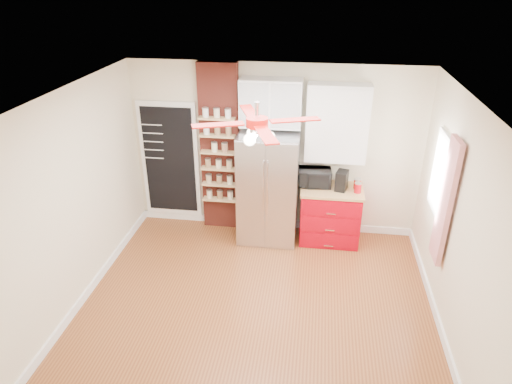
# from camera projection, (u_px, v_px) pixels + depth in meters

# --- Properties ---
(floor) EXTENTS (4.50, 4.50, 0.00)m
(floor) POSITION_uv_depth(u_px,v_px,m) (257.00, 302.00, 5.93)
(floor) COLOR brown
(floor) RESTS_ON ground
(ceiling) EXTENTS (4.50, 4.50, 0.00)m
(ceiling) POSITION_uv_depth(u_px,v_px,m) (257.00, 97.00, 4.74)
(ceiling) COLOR white
(ceiling) RESTS_ON wall_back
(wall_back) EXTENTS (4.50, 0.02, 2.70)m
(wall_back) POSITION_uv_depth(u_px,v_px,m) (275.00, 150.00, 7.11)
(wall_back) COLOR beige
(wall_back) RESTS_ON floor
(wall_front) EXTENTS (4.50, 0.02, 2.70)m
(wall_front) POSITION_uv_depth(u_px,v_px,m) (222.00, 333.00, 3.56)
(wall_front) COLOR beige
(wall_front) RESTS_ON floor
(wall_left) EXTENTS (0.02, 4.00, 2.70)m
(wall_left) POSITION_uv_depth(u_px,v_px,m) (76.00, 199.00, 5.61)
(wall_left) COLOR beige
(wall_left) RESTS_ON floor
(wall_right) EXTENTS (0.02, 4.00, 2.70)m
(wall_right) POSITION_uv_depth(u_px,v_px,m) (458.00, 225.00, 5.05)
(wall_right) COLOR beige
(wall_right) RESTS_ON floor
(chalkboard) EXTENTS (0.95, 0.05, 1.95)m
(chalkboard) POSITION_uv_depth(u_px,v_px,m) (170.00, 160.00, 7.40)
(chalkboard) COLOR white
(chalkboard) RESTS_ON wall_back
(brick_pillar) EXTENTS (0.60, 0.16, 2.70)m
(brick_pillar) POSITION_uv_depth(u_px,v_px,m) (220.00, 149.00, 7.14)
(brick_pillar) COLOR maroon
(brick_pillar) RESTS_ON floor
(fridge) EXTENTS (0.90, 0.70, 1.75)m
(fridge) POSITION_uv_depth(u_px,v_px,m) (268.00, 188.00, 7.00)
(fridge) COLOR silver
(fridge) RESTS_ON floor
(upper_glass_cabinet) EXTENTS (0.90, 0.35, 0.70)m
(upper_glass_cabinet) POSITION_uv_depth(u_px,v_px,m) (271.00, 103.00, 6.61)
(upper_glass_cabinet) COLOR white
(upper_glass_cabinet) RESTS_ON wall_back
(red_cabinet) EXTENTS (0.94, 0.64, 0.90)m
(red_cabinet) POSITION_uv_depth(u_px,v_px,m) (330.00, 215.00, 7.11)
(red_cabinet) COLOR #A3000F
(red_cabinet) RESTS_ON floor
(upper_shelf_unit) EXTENTS (0.90, 0.30, 1.15)m
(upper_shelf_unit) POSITION_uv_depth(u_px,v_px,m) (337.00, 123.00, 6.63)
(upper_shelf_unit) COLOR white
(upper_shelf_unit) RESTS_ON wall_back
(window) EXTENTS (0.04, 0.75, 1.05)m
(window) POSITION_uv_depth(u_px,v_px,m) (441.00, 175.00, 5.77)
(window) COLOR white
(window) RESTS_ON wall_right
(curtain) EXTENTS (0.06, 0.40, 1.55)m
(curtain) POSITION_uv_depth(u_px,v_px,m) (446.00, 202.00, 5.33)
(curtain) COLOR red
(curtain) RESTS_ON wall_right
(ceiling_fan) EXTENTS (1.40, 1.40, 0.44)m
(ceiling_fan) POSITION_uv_depth(u_px,v_px,m) (257.00, 123.00, 4.86)
(ceiling_fan) COLOR silver
(ceiling_fan) RESTS_ON ceiling
(toaster_oven) EXTENTS (0.51, 0.37, 0.27)m
(toaster_oven) POSITION_uv_depth(u_px,v_px,m) (315.00, 177.00, 6.96)
(toaster_oven) COLOR black
(toaster_oven) RESTS_ON red_cabinet
(coffee_maker) EXTENTS (0.21, 0.26, 0.30)m
(coffee_maker) POSITION_uv_depth(u_px,v_px,m) (342.00, 181.00, 6.81)
(coffee_maker) COLOR black
(coffee_maker) RESTS_ON red_cabinet
(canister_left) EXTENTS (0.11, 0.11, 0.15)m
(canister_left) POSITION_uv_depth(u_px,v_px,m) (358.00, 188.00, 6.76)
(canister_left) COLOR red
(canister_left) RESTS_ON red_cabinet
(canister_right) EXTENTS (0.13, 0.13, 0.15)m
(canister_right) POSITION_uv_depth(u_px,v_px,m) (357.00, 184.00, 6.88)
(canister_right) COLOR red
(canister_right) RESTS_ON red_cabinet
(pantry_jar_oats) EXTENTS (0.09, 0.09, 0.14)m
(pantry_jar_oats) POSITION_uv_depth(u_px,v_px,m) (214.00, 147.00, 6.98)
(pantry_jar_oats) COLOR #F2F0B9
(pantry_jar_oats) RESTS_ON brick_pillar
(pantry_jar_beans) EXTENTS (0.12, 0.12, 0.13)m
(pantry_jar_beans) POSITION_uv_depth(u_px,v_px,m) (225.00, 148.00, 6.97)
(pantry_jar_beans) COLOR #94684B
(pantry_jar_beans) RESTS_ON brick_pillar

